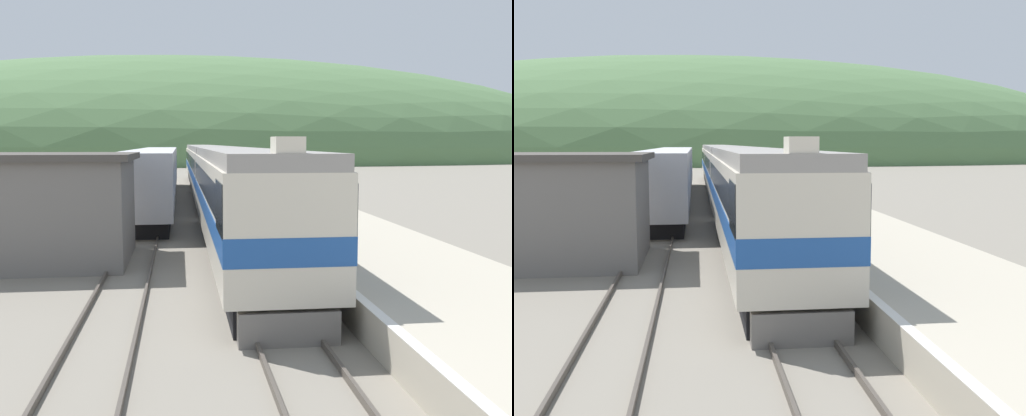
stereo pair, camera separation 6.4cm
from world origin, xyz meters
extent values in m
cube|color=#4C443D|center=(-0.72, 70.00, 0.08)|extent=(0.08, 180.00, 0.16)
cube|color=#4C443D|center=(0.72, 70.00, 0.08)|extent=(0.08, 180.00, 0.16)
cube|color=#4C443D|center=(-4.78, 70.00, 0.08)|extent=(0.08, 180.00, 0.16)
cube|color=#4C443D|center=(-3.35, 70.00, 0.08)|extent=(0.08, 180.00, 0.16)
cube|color=#B2A893|center=(4.34, 50.00, 0.44)|extent=(5.42, 140.00, 0.87)
cube|color=silver|center=(1.75, 50.00, 0.88)|extent=(0.24, 140.00, 0.01)
ellipsoid|color=#517547|center=(0.00, 165.29, 0.00)|extent=(231.36, 104.11, 52.10)
cube|color=slate|center=(-8.11, 29.13, 1.89)|extent=(7.76, 5.58, 3.78)
cube|color=#47423D|center=(-8.11, 29.13, 3.90)|extent=(8.26, 6.08, 0.24)
cube|color=black|center=(0.00, 29.44, 0.42)|extent=(2.36, 20.27, 0.85)
cube|color=beige|center=(0.00, 29.44, 2.31)|extent=(2.88, 21.56, 2.93)
cube|color=#1E4C99|center=(0.00, 29.44, 2.08)|extent=(2.91, 21.58, 0.64)
cube|color=black|center=(0.00, 29.44, 2.96)|extent=(2.90, 20.27, 0.88)
cube|color=gray|center=(0.00, 29.44, 3.98)|extent=(2.71, 21.56, 0.40)
cube|color=black|center=(0.00, 19.79, 2.96)|extent=(2.92, 2.20, 1.17)
cube|color=beige|center=(0.00, 19.11, 4.36)|extent=(0.64, 0.80, 0.36)
cube|color=slate|center=(0.00, 18.86, 0.38)|extent=(2.25, 0.40, 0.77)
cube|color=black|center=(0.00, 51.49, 0.42)|extent=(2.36, 19.49, 0.85)
cube|color=beige|center=(0.00, 51.49, 2.31)|extent=(2.88, 20.73, 2.93)
cube|color=#1E4C99|center=(0.00, 51.49, 2.08)|extent=(2.91, 20.75, 0.64)
cube|color=black|center=(0.00, 51.49, 2.96)|extent=(2.90, 19.49, 0.88)
cube|color=gray|center=(0.00, 51.49, 3.98)|extent=(2.71, 20.73, 0.40)
cube|color=black|center=(0.00, 73.12, 0.42)|extent=(2.36, 19.49, 0.85)
cube|color=beige|center=(0.00, 73.12, 2.31)|extent=(2.88, 20.73, 2.93)
cube|color=#1E4C99|center=(0.00, 73.12, 2.08)|extent=(2.91, 20.75, 0.64)
cube|color=black|center=(0.00, 73.12, 2.96)|extent=(2.90, 19.49, 0.88)
cube|color=gray|center=(0.00, 73.12, 3.98)|extent=(2.71, 20.73, 0.40)
cube|color=black|center=(-4.07, 51.83, 0.40)|extent=(2.46, 36.20, 0.80)
cube|color=#BCBCC1|center=(-4.07, 51.83, 2.37)|extent=(2.90, 37.71, 3.15)
camera|label=1|loc=(-2.32, 6.36, 4.40)|focal=42.00mm
camera|label=2|loc=(-2.26, 6.35, 4.40)|focal=42.00mm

